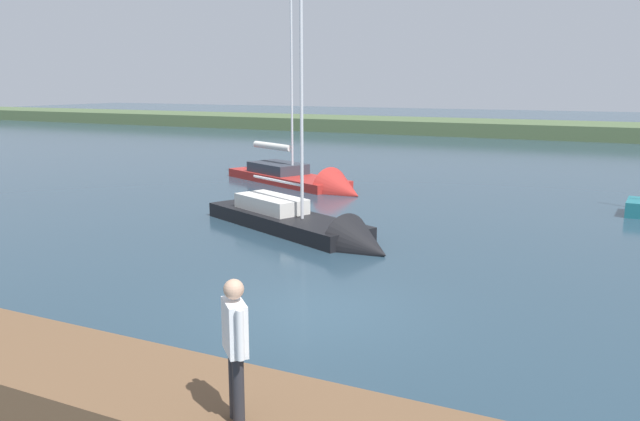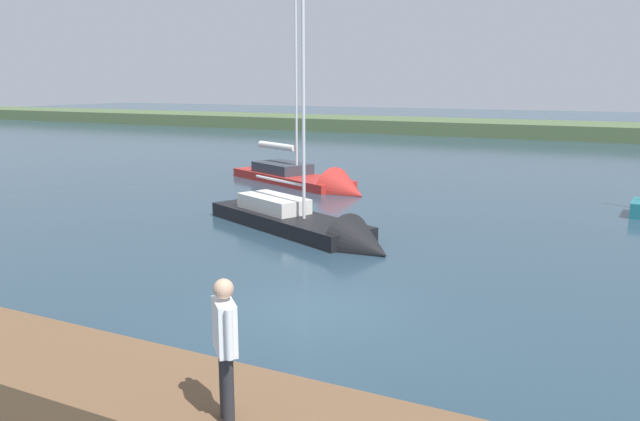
# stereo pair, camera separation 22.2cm
# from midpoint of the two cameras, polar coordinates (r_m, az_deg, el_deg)

# --- Properties ---
(ground_plane) EXTENTS (200.00, 200.00, 0.00)m
(ground_plane) POSITION_cam_midpoint_polar(r_m,az_deg,el_deg) (13.08, -0.82, -9.14)
(ground_plane) COLOR #263D4C
(far_shoreline) EXTENTS (180.00, 8.00, 2.40)m
(far_shoreline) POSITION_cam_midpoint_polar(r_m,az_deg,el_deg) (58.09, 20.38, 6.25)
(far_shoreline) COLOR #4C603D
(far_shoreline) RESTS_ON ground_plane
(dock_pier) EXTENTS (21.39, 2.02, 0.60)m
(dock_pier) POSITION_cam_midpoint_polar(r_m,az_deg,el_deg) (9.33, -14.57, -16.42)
(dock_pier) COLOR brown
(dock_pier) RESTS_ON ground_plane
(sailboat_mid_channel) EXTENTS (7.78, 4.82, 8.67)m
(sailboat_mid_channel) POSITION_cam_midpoint_polar(r_m,az_deg,el_deg) (19.45, -1.52, -1.80)
(sailboat_mid_channel) COLOR black
(sailboat_mid_channel) RESTS_ON ground_plane
(sailboat_outer_mooring) EXTENTS (8.48, 5.35, 10.11)m
(sailboat_outer_mooring) POSITION_cam_midpoint_polar(r_m,az_deg,el_deg) (28.50, -1.57, 2.48)
(sailboat_outer_mooring) COLOR #B22823
(sailboat_outer_mooring) RESTS_ON ground_plane
(person_on_dock) EXTENTS (0.50, 0.50, 1.79)m
(person_on_dock) POSITION_cam_midpoint_polar(r_m,az_deg,el_deg) (7.64, -8.50, -11.47)
(person_on_dock) COLOR #28282D
(person_on_dock) RESTS_ON dock_pier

